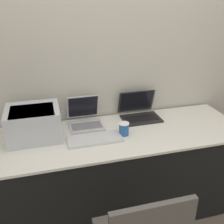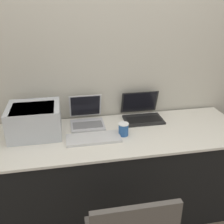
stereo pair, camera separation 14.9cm
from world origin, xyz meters
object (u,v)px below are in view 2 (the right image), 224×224
at_px(laptop_right, 142,113).
at_px(coffee_cup, 124,129).
at_px(laptop_left, 87,118).
at_px(external_keyboard, 94,138).
at_px(printer, 35,119).

relative_size(laptop_right, coffee_cup, 3.27).
distance_m(laptop_right, coffee_cup, 0.36).
distance_m(laptop_left, laptop_right, 0.50).
bearing_deg(external_keyboard, laptop_right, 32.03).
height_order(laptop_right, external_keyboard, laptop_right).
bearing_deg(coffee_cup, laptop_left, 136.21).
relative_size(laptop_left, coffee_cup, 2.92).
height_order(external_keyboard, coffee_cup, coffee_cup).
bearing_deg(laptop_right, laptop_left, -178.44).
height_order(laptop_left, coffee_cup, laptop_left).
height_order(printer, external_keyboard, printer).
relative_size(laptop_right, external_keyboard, 0.81).
xyz_separation_m(external_keyboard, coffee_cup, (0.25, 0.03, 0.04)).
bearing_deg(printer, laptop_left, 15.02).
distance_m(printer, coffee_cup, 0.72).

